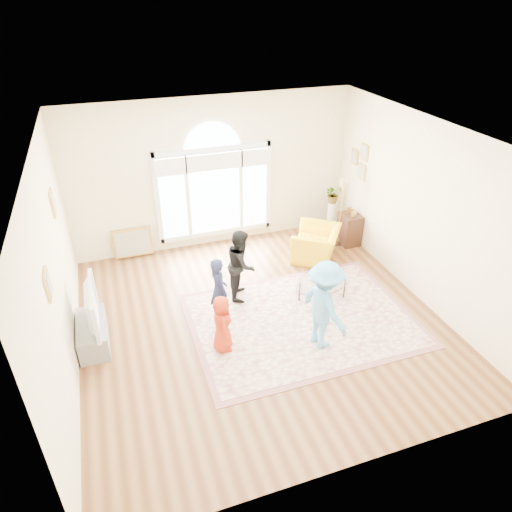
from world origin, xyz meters
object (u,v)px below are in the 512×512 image
object	(u,v)px
area_rug	(302,320)
armchair	(316,244)
television	(87,307)
tv_console	(93,334)
coffee_table	(323,282)

from	to	relation	value
area_rug	armchair	distance (m)	2.20
area_rug	television	world-z (taller)	television
television	armchair	world-z (taller)	television
tv_console	television	size ratio (longest dim) A/B	0.87
area_rug	tv_console	world-z (taller)	tv_console
television	armchair	xyz separation A→B (m)	(4.55, 1.31, -0.42)
tv_console	armchair	distance (m)	4.74
tv_console	television	world-z (taller)	television
coffee_table	tv_console	bearing A→B (deg)	160.83
tv_console	area_rug	bearing A→B (deg)	-9.02
television	armchair	size ratio (longest dim) A/B	1.13
tv_console	television	bearing A→B (deg)	0.00
television	area_rug	bearing A→B (deg)	-9.04
area_rug	tv_console	size ratio (longest dim) A/B	3.60
armchair	television	bearing A→B (deg)	-37.57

